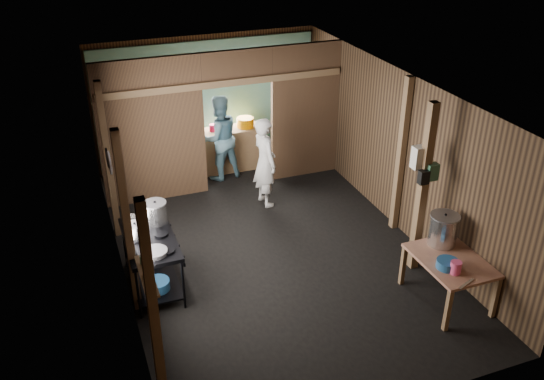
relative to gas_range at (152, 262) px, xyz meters
name	(u,v)px	position (x,y,z in m)	size (l,w,h in m)	color
floor	(268,245)	(1.88, 0.41, -0.41)	(4.50, 7.00, 0.00)	black
ceiling	(267,88)	(1.88, 0.41, 2.19)	(4.50, 7.00, 0.00)	black
wall_back	(207,100)	(1.88, 3.91, 0.89)	(4.50, 0.00, 2.60)	#4F3823
wall_front	(389,317)	(1.88, -3.09, 0.89)	(4.50, 0.00, 2.60)	#4F3823
wall_left	(114,198)	(-0.37, 0.41, 0.89)	(0.00, 7.00, 2.60)	#4F3823
wall_right	(398,151)	(4.13, 0.41, 0.89)	(0.00, 7.00, 2.60)	#4F3823
partition_left	(152,132)	(0.55, 2.61, 0.89)	(1.85, 0.10, 2.60)	brown
partition_right	(305,112)	(3.46, 2.61, 0.89)	(1.35, 0.10, 2.60)	brown
partition_header	(237,67)	(2.13, 2.61, 1.89)	(1.30, 0.10, 0.60)	brown
turquoise_panel	(208,104)	(1.88, 3.85, 0.84)	(4.40, 0.06, 2.50)	#65A59D
back_counter	(231,149)	(2.18, 3.36, 0.02)	(1.20, 0.50, 0.85)	brown
wall_clock	(219,71)	(2.13, 3.81, 1.49)	(0.20, 0.20, 0.03)	beige
post_left_a	(153,312)	(-0.30, -2.19, 0.89)	(0.10, 0.12, 2.60)	brown
post_left_b	(127,225)	(-0.30, -0.39, 0.89)	(0.10, 0.12, 2.60)	brown
post_left_c	(108,162)	(-0.30, 1.61, 0.89)	(0.10, 0.12, 2.60)	brown
post_right	(401,156)	(4.06, 0.21, 0.89)	(0.10, 0.12, 2.60)	brown
post_free	(422,190)	(3.73, -0.89, 0.89)	(0.12, 0.12, 2.60)	brown
cross_beam	(224,83)	(1.88, 2.56, 1.64)	(4.40, 0.12, 0.12)	brown
pan_lid_big	(110,163)	(-0.33, 0.81, 1.24)	(0.34, 0.34, 0.03)	gray
pan_lid_small	(107,158)	(-0.33, 1.21, 1.14)	(0.30, 0.30, 0.03)	black
wall_shelf	(147,276)	(-0.27, -1.69, 0.99)	(0.14, 0.80, 0.03)	brown
jar_white	(150,284)	(-0.27, -1.94, 1.06)	(0.07, 0.07, 0.10)	beige
jar_yellow	(146,271)	(-0.27, -1.69, 1.06)	(0.08, 0.08, 0.10)	#D07500
jar_green	(143,260)	(-0.27, -1.47, 1.06)	(0.06, 0.06, 0.10)	#2F5F42
bag_white	(420,157)	(3.68, -0.81, 1.37)	(0.22, 0.15, 0.32)	beige
bag_green	(432,172)	(3.80, -0.95, 1.19)	(0.16, 0.12, 0.24)	#2F5F42
bag_black	(424,177)	(3.66, -0.97, 1.14)	(0.14, 0.10, 0.20)	black
gas_range	(152,262)	(0.00, 0.00, 0.00)	(0.71, 1.39, 0.82)	black
prep_table	(448,279)	(3.71, -1.73, -0.07)	(0.83, 1.14, 0.67)	#B47B58
stove_pot_large	(156,213)	(0.17, 0.38, 0.56)	(0.33, 0.33, 0.34)	#B9B9B9
stove_pot_med	(135,231)	(-0.17, 0.07, 0.50)	(0.27, 0.27, 0.23)	#B9B9B9
stove_saucepan	(131,219)	(-0.17, 0.51, 0.46)	(0.15, 0.15, 0.09)	#B9B9B9
frying_pan	(155,252)	(0.00, -0.43, 0.44)	(0.33, 0.55, 0.08)	gray
blue_tub_front	(158,285)	(0.00, -0.30, -0.18)	(0.34, 0.34, 0.14)	#215589
blue_tub_back	(149,258)	(0.00, 0.40, -0.18)	(0.34, 0.34, 0.13)	#215589
stock_pot	(443,230)	(3.81, -1.36, 0.48)	(0.41, 0.41, 0.48)	#B9B9B9
wash_basin	(447,264)	(3.54, -1.86, 0.32)	(0.29, 0.29, 0.11)	#215589
pink_bucket	(456,268)	(3.56, -2.01, 0.35)	(0.14, 0.14, 0.17)	#E94B81
knife	(466,284)	(3.56, -2.25, 0.27)	(0.30, 0.04, 0.01)	#B9B9B9
yellow_tub	(245,122)	(2.50, 3.36, 0.53)	(0.34, 0.34, 0.19)	#D07500
red_cup	(212,128)	(1.83, 3.36, 0.51)	(0.12, 0.12, 0.14)	red
cook	(265,162)	(2.33, 1.75, 0.40)	(0.59, 0.39, 1.62)	silver
worker_back	(219,138)	(1.87, 3.03, 0.43)	(0.81, 0.63, 1.67)	#5A889A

